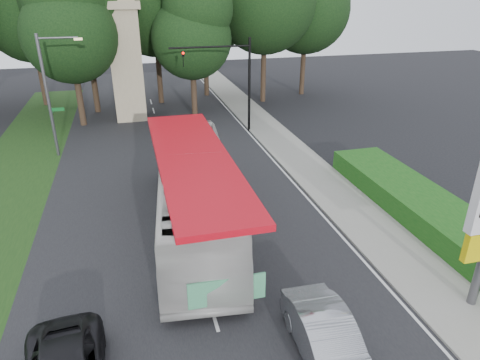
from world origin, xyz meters
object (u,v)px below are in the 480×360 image
object	(u,v)px
traffic_signal_mast	(233,73)
transit_bus	(195,193)
sedan_silver	(327,340)
monument	(126,59)
streetlight_signs	(50,91)

from	to	relation	value
traffic_signal_mast	transit_bus	distance (m)	15.25
traffic_signal_mast	sedan_silver	size ratio (longest dim) A/B	1.56
transit_bus	sedan_silver	size ratio (longest dim) A/B	2.90
traffic_signal_mast	transit_bus	bearing A→B (deg)	-110.59
sedan_silver	monument	bearing A→B (deg)	101.84
traffic_signal_mast	sedan_silver	distance (m)	23.42
streetlight_signs	sedan_silver	world-z (taller)	streetlight_signs
traffic_signal_mast	streetlight_signs	world-z (taller)	streetlight_signs
monument	traffic_signal_mast	bearing A→B (deg)	-38.00
transit_bus	sedan_silver	xyz separation A→B (m)	(2.60, -8.90, -1.11)
streetlight_signs	transit_bus	distance (m)	14.36
monument	sedan_silver	size ratio (longest dim) A/B	2.18
traffic_signal_mast	transit_bus	world-z (taller)	traffic_signal_mast
traffic_signal_mast	sedan_silver	bearing A→B (deg)	-96.64
transit_bus	monument	bearing A→B (deg)	102.92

